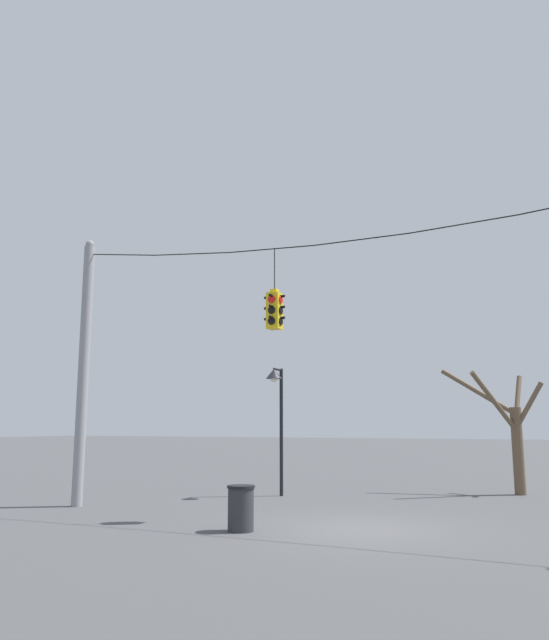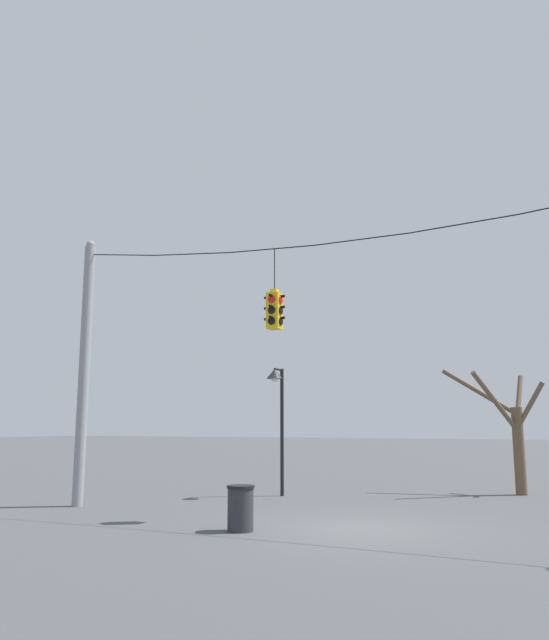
% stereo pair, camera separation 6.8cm
% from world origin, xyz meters
% --- Properties ---
extents(ground_plane, '(200.00, 200.00, 0.00)m').
position_xyz_m(ground_plane, '(0.00, 0.00, 0.00)').
color(ground_plane, '#4C4C4F').
extents(utility_pole_left, '(0.32, 0.32, 7.95)m').
position_xyz_m(utility_pole_left, '(-8.64, 0.38, 3.96)').
color(utility_pole_left, gray).
rests_on(utility_pole_left, ground_plane).
extents(span_wire, '(17.28, 0.03, 0.66)m').
position_xyz_m(span_wire, '(0.00, 0.38, 7.09)').
color(span_wire, black).
extents(traffic_light_near_left_pole, '(0.58, 0.58, 2.15)m').
position_xyz_m(traffic_light_near_left_pole, '(-2.35, 0.38, 5.27)').
color(traffic_light_near_left_pole, yellow).
extents(street_lamp, '(0.54, 0.93, 4.22)m').
position_xyz_m(street_lamp, '(-4.38, 4.97, 3.34)').
color(street_lamp, black).
rests_on(street_lamp, ground_plane).
extents(bare_tree, '(3.42, 2.64, 4.33)m').
position_xyz_m(bare_tree, '(2.63, 8.95, 2.15)').
color(bare_tree, brown).
rests_on(bare_tree, ground_plane).
extents(trash_bin, '(0.62, 0.62, 0.99)m').
position_xyz_m(trash_bin, '(-2.33, -1.45, 0.50)').
color(trash_bin, '#2D2D33').
rests_on(trash_bin, ground_plane).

